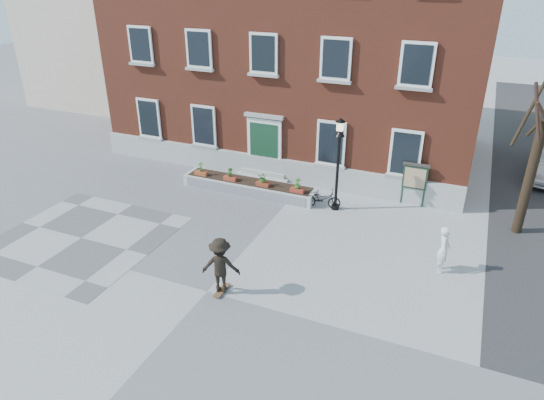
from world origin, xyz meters
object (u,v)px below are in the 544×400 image
at_px(bicycle, 322,199).
at_px(bystander, 444,249).
at_px(lamp_post, 339,152).
at_px(notice_board, 415,177).
at_px(skateboarder, 221,265).

bearing_deg(bicycle, bystander, -131.57).
distance_m(lamp_post, notice_board, 3.57).
relative_size(bicycle, bystander, 0.96).
height_order(lamp_post, notice_board, lamp_post).
height_order(notice_board, skateboarder, skateboarder).
relative_size(bicycle, lamp_post, 0.40).
distance_m(bystander, notice_board, 4.96).
bearing_deg(notice_board, bystander, -70.33).
height_order(bicycle, bystander, bystander).
xyz_separation_m(bicycle, notice_board, (3.44, 1.80, 0.85)).
bearing_deg(notice_board, bicycle, -152.42).
distance_m(bystander, skateboarder, 7.31).
xyz_separation_m(bicycle, skateboarder, (-1.06, -6.79, 0.57)).
bearing_deg(skateboarder, lamp_post, 76.76).
xyz_separation_m(bicycle, bystander, (5.10, -2.86, 0.40)).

